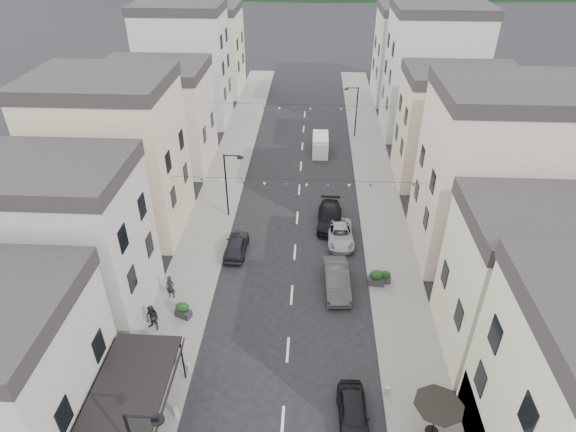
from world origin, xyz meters
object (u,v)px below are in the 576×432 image
(parked_car_b, at_px, (337,280))
(parked_car_d, at_px, (330,217))
(pedestrian_b, at_px, (153,318))
(parked_car_c, at_px, (340,234))
(parked_car_a, at_px, (353,413))
(parked_car_e, at_px, (236,246))
(delivery_van, at_px, (320,144))
(pedestrian_a, at_px, (171,287))

(parked_car_b, xyz_separation_m, parked_car_d, (-0.36, 8.21, -0.06))
(pedestrian_b, bearing_deg, parked_car_c, 61.50)
(parked_car_a, height_order, parked_car_e, parked_car_e)
(parked_car_a, distance_m, pedestrian_b, 13.73)
(parked_car_c, relative_size, delivery_van, 1.06)
(parked_car_c, bearing_deg, parked_car_e, -167.89)
(parked_car_a, xyz_separation_m, pedestrian_b, (-12.41, 5.86, 0.41))
(parked_car_b, distance_m, pedestrian_a, 11.63)
(parked_car_b, bearing_deg, pedestrian_b, -161.79)
(parked_car_b, height_order, parked_car_d, parked_car_b)
(parked_car_a, distance_m, parked_car_b, 10.62)
(parked_car_d, distance_m, pedestrian_a, 14.91)
(parked_car_e, relative_size, pedestrian_a, 2.30)
(pedestrian_b, bearing_deg, pedestrian_a, 104.29)
(parked_car_d, bearing_deg, parked_car_c, -68.57)
(delivery_van, relative_size, pedestrian_a, 2.41)
(parked_car_a, height_order, delivery_van, delivery_van)
(parked_car_c, height_order, parked_car_d, parked_car_d)
(parked_car_b, relative_size, delivery_van, 1.12)
(parked_car_a, xyz_separation_m, parked_car_c, (-0.08, 16.43, -0.04))
(parked_car_b, height_order, delivery_van, delivery_van)
(parked_car_b, relative_size, parked_car_c, 1.06)
(pedestrian_b, bearing_deg, parked_car_b, 42.68)
(parked_car_d, relative_size, pedestrian_b, 2.62)
(delivery_van, bearing_deg, parked_car_b, -86.97)
(parked_car_d, relative_size, delivery_van, 1.17)
(parked_car_c, bearing_deg, pedestrian_b, -141.29)
(delivery_van, relative_size, pedestrian_b, 2.24)
(parked_car_d, xyz_separation_m, pedestrian_b, (-11.50, -12.95, 0.35))
(parked_car_b, bearing_deg, parked_car_a, -90.64)
(parked_car_a, xyz_separation_m, parked_car_e, (-8.31, 14.38, 0.02))
(parked_car_b, distance_m, parked_car_c, 5.85)
(parked_car_b, relative_size, parked_car_e, 1.18)
(parked_car_a, relative_size, pedestrian_a, 2.22)
(pedestrian_b, bearing_deg, parked_car_e, 85.18)
(parked_car_e, xyz_separation_m, pedestrian_b, (-4.10, -8.52, 0.38))
(parked_car_b, xyz_separation_m, delivery_van, (-1.14, 22.60, 0.22))
(pedestrian_a, height_order, pedestrian_b, pedestrian_b)
(parked_car_d, distance_m, pedestrian_b, 17.32)
(parked_car_a, bearing_deg, parked_car_b, 90.99)
(pedestrian_a, bearing_deg, parked_car_e, 62.52)
(parked_car_d, xyz_separation_m, delivery_van, (-0.78, 14.40, 0.28))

